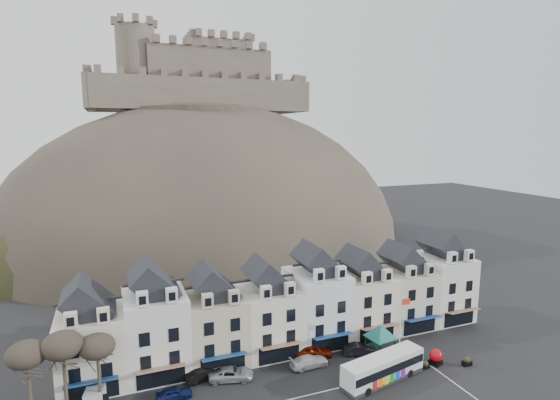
# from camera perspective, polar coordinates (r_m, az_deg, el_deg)

# --- Properties ---
(townhouse_terrace) EXTENTS (54.40, 9.35, 11.80)m
(townhouse_terrace) POSITION_cam_1_polar(r_m,az_deg,el_deg) (57.55, 1.80, -13.50)
(townhouse_terrace) COLOR silver
(townhouse_terrace) RESTS_ON ground
(castle_hill) EXTENTS (100.00, 76.00, 68.00)m
(castle_hill) POSITION_cam_1_polar(r_m,az_deg,el_deg) (107.69, -8.89, -5.75)
(castle_hill) COLOR #3B342D
(castle_hill) RESTS_ON ground
(castle) EXTENTS (50.20, 22.20, 22.00)m
(castle) POSITION_cam_1_polar(r_m,az_deg,el_deg) (111.64, -10.61, 15.47)
(castle) COLOR brown
(castle) RESTS_ON ground
(tree_left_far) EXTENTS (3.61, 3.61, 8.24)m
(tree_left_far) POSITION_cam_1_polar(r_m,az_deg,el_deg) (48.61, -30.21, -17.12)
(tree_left_far) COLOR #312A1F
(tree_left_far) RESTS_ON ground
(tree_left_mid) EXTENTS (3.78, 3.78, 8.64)m
(tree_left_mid) POSITION_cam_1_polar(r_m,az_deg,el_deg) (48.06, -26.56, -16.69)
(tree_left_mid) COLOR #312A1F
(tree_left_mid) RESTS_ON ground
(tree_left_near) EXTENTS (3.43, 3.43, 7.84)m
(tree_left_near) POSITION_cam_1_polar(r_m,az_deg,el_deg) (48.12, -22.78, -17.30)
(tree_left_near) COLOR #312A1F
(tree_left_near) RESTS_ON ground
(bus) EXTENTS (10.69, 4.42, 2.94)m
(bus) POSITION_cam_1_polar(r_m,az_deg,el_deg) (52.63, 13.31, -20.48)
(bus) COLOR #262628
(bus) RESTS_ON ground
(bus_shelter) EXTENTS (6.14, 6.14, 3.93)m
(bus_shelter) POSITION_cam_1_polar(r_m,az_deg,el_deg) (57.17, 13.01, -16.36)
(bus_shelter) COLOR black
(bus_shelter) RESTS_ON ground
(red_buoy) EXTENTS (1.63, 1.63, 1.88)m
(red_buoy) POSITION_cam_1_polar(r_m,az_deg,el_deg) (57.79, 19.67, -18.69)
(red_buoy) COLOR black
(red_buoy) RESTS_ON ground
(flagpole) EXTENTS (1.19, 0.21, 8.22)m
(flagpole) POSITION_cam_1_polar(r_m,az_deg,el_deg) (55.21, 15.52, -15.54)
(flagpole) COLOR silver
(flagpole) RESTS_ON ground
(white_van) EXTENTS (2.48, 4.35, 1.87)m
(white_van) POSITION_cam_1_polar(r_m,az_deg,el_deg) (52.10, -22.80, -22.17)
(white_van) COLOR silver
(white_van) RESTS_ON ground
(planter_west) EXTENTS (0.98, 0.67, 0.96)m
(planter_west) POSITION_cam_1_polar(r_m,az_deg,el_deg) (56.73, 18.44, -19.75)
(planter_west) COLOR black
(planter_west) RESTS_ON ground
(planter_east) EXTENTS (1.15, 0.78, 1.11)m
(planter_east) POSITION_cam_1_polar(r_m,az_deg,el_deg) (58.97, 23.24, -18.78)
(planter_east) COLOR black
(planter_east) RESTS_ON ground
(car_navy) EXTENTS (3.66, 1.49, 1.24)m
(car_navy) POSITION_cam_1_polar(r_m,az_deg,el_deg) (50.31, -13.66, -23.32)
(car_navy) COLOR #0E1747
(car_navy) RESTS_ON ground
(car_black) EXTENTS (4.67, 2.59, 1.46)m
(car_black) POSITION_cam_1_polar(r_m,az_deg,el_deg) (52.84, -9.88, -21.35)
(car_black) COLOR black
(car_black) RESTS_ON ground
(car_silver) EXTENTS (5.30, 3.45, 1.38)m
(car_silver) POSITION_cam_1_polar(r_m,az_deg,el_deg) (52.37, -6.40, -21.62)
(car_silver) COLOR #A5A8AD
(car_silver) RESTS_ON ground
(car_white) EXTENTS (4.70, 2.00, 1.35)m
(car_white) POSITION_cam_1_polar(r_m,az_deg,el_deg) (54.49, 3.84, -20.29)
(car_white) COLOR silver
(car_white) RESTS_ON ground
(car_maroon) EXTENTS (4.91, 3.18, 1.55)m
(car_maroon) POSITION_cam_1_polar(r_m,az_deg,el_deg) (56.56, 4.35, -19.01)
(car_maroon) COLOR #621305
(car_maroon) RESTS_ON ground
(car_charcoal) EXTENTS (4.46, 2.72, 1.39)m
(car_charcoal) POSITION_cam_1_polar(r_m,az_deg,el_deg) (57.65, 10.43, -18.66)
(car_charcoal) COLOR black
(car_charcoal) RESTS_ON ground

